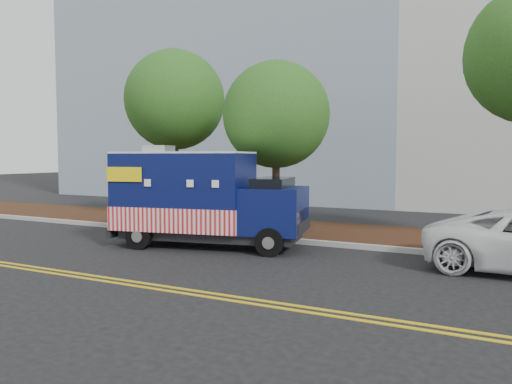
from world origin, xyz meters
The scene contains 9 objects.
ground centered at (0.00, 0.00, 0.00)m, with size 120.00×120.00×0.00m, color black.
curb centered at (0.00, 1.40, 0.07)m, with size 120.00×0.18×0.15m, color #9E9E99.
mulch_strip centered at (0.00, 3.50, 0.07)m, with size 120.00×4.00×0.15m, color black.
centerline_near centered at (0.00, -4.45, 0.01)m, with size 120.00×0.10×0.01m, color gold.
centerline_far centered at (0.00, -4.70, 0.01)m, with size 120.00×0.10×0.01m, color gold.
tree_a centered at (-4.96, 3.77, 4.85)m, with size 3.93×3.93×6.83m.
tree_b centered at (-0.08, 2.78, 4.01)m, with size 3.57×3.57×5.81m.
sign_post centered at (-3.26, 1.61, 1.20)m, with size 0.06×0.06×2.40m, color #473828.
food_truck centered at (-1.08, -0.29, 1.34)m, with size 5.90×3.12×2.96m.
Camera 1 is at (7.00, -12.44, 2.64)m, focal length 35.00 mm.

